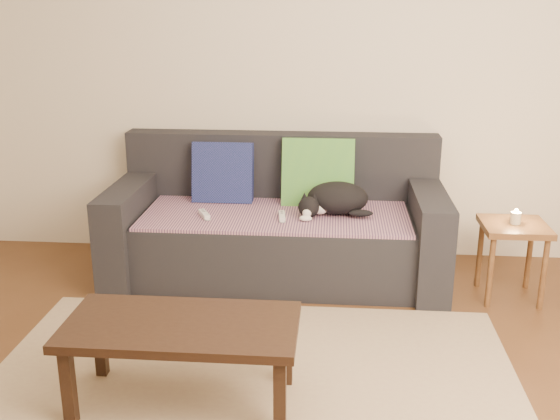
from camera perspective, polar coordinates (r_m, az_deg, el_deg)
The scene contains 13 objects.
ground at distance 2.98m, azimuth -3.07°, elevation -17.23°, with size 4.50×4.50×0.00m, color brown.
back_wall at distance 4.45m, azimuth 0.24°, elevation 12.39°, with size 4.50×0.04×2.60m, color beige.
sofa at distance 4.24m, azimuth -0.24°, elevation -1.58°, with size 2.10×0.94×0.87m.
throw_blanket at distance 4.12m, azimuth -0.36°, elevation -0.41°, with size 1.66×0.74×0.02m, color #402A4F.
cushion_navy at distance 4.36m, azimuth -4.99°, elevation 3.27°, with size 0.40×0.10×0.40m, color #101F48.
cushion_green at distance 4.30m, azimuth 3.32°, elevation 3.10°, with size 0.47×0.12×0.47m, color #0C5145.
cat at distance 4.09m, azimuth 4.83°, elevation 0.96°, with size 0.46×0.34×0.20m.
wii_remote_a at distance 4.07m, azimuth -6.61°, elevation -0.39°, with size 0.15×0.04×0.03m, color white.
wii_remote_b at distance 4.01m, azimuth 0.17°, elevation -0.55°, with size 0.15×0.04×0.03m, color white.
side_table at distance 4.10m, azimuth 19.66°, elevation -2.21°, with size 0.37×0.37×0.47m.
candle at distance 4.06m, azimuth 19.83°, elevation -0.62°, with size 0.06×0.06×0.09m.
rug at distance 3.10m, azimuth -2.68°, elevation -15.57°, with size 2.50×1.80×0.01m, color tan.
coffee_table at distance 2.88m, azimuth -8.57°, elevation -10.54°, with size 1.00×0.50×0.40m.
Camera 1 is at (0.36, -2.42, 1.69)m, focal length 42.00 mm.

